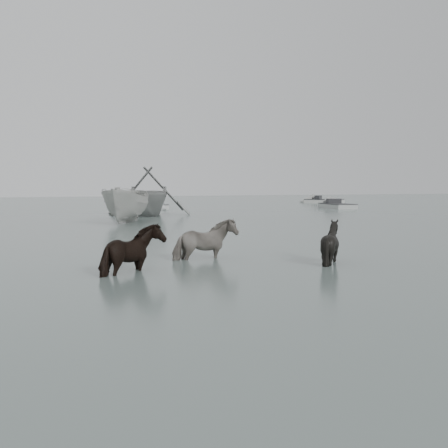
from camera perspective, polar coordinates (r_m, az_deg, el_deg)
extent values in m
plane|color=#54635E|center=(13.93, -2.88, -4.18)|extent=(140.00, 140.00, 0.00)
imported|color=black|center=(14.91, -2.00, -0.81)|extent=(1.84, 1.08, 1.46)
imported|color=black|center=(12.79, -9.14, -1.71)|extent=(1.74, 1.84, 1.45)
imported|color=black|center=(14.50, 10.80, -1.19)|extent=(1.41, 1.30, 1.37)
imported|color=gray|center=(35.09, -7.61, 3.44)|extent=(6.64, 7.19, 3.15)
imported|color=#B3B4AF|center=(28.80, -9.81, 2.05)|extent=(3.79, 5.36, 1.94)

